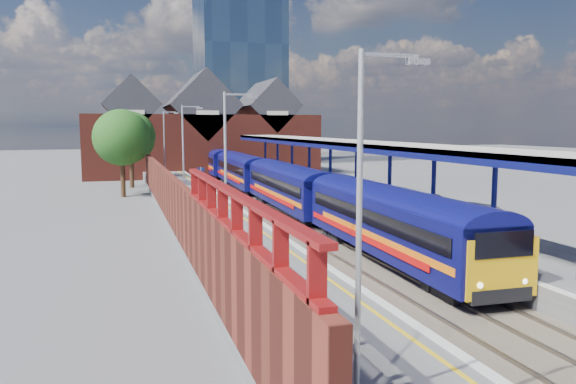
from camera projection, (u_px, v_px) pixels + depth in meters
The scene contains 23 objects.
ground at pixel (248, 201), 49.50m from camera, with size 240.00×240.00×0.00m, color #5B5B5E.
ballast_bed at pixel (280, 218), 40.00m from camera, with size 6.00×76.00×0.06m, color #473D33.
rails at pixel (280, 217), 39.99m from camera, with size 4.51×76.00×0.14m.
left_platform at pixel (203, 215), 38.35m from camera, with size 5.00×76.00×1.00m, color #565659.
right_platform at pixel (357, 208), 41.69m from camera, with size 6.00×76.00×1.00m, color #565659.
coping_left at pixel (236, 206), 38.97m from camera, with size 0.30×76.00×0.05m, color silver.
coping_right at pixel (321, 202), 40.80m from camera, with size 0.30×76.00×0.05m, color silver.
yellow_line at pixel (228, 207), 38.80m from camera, with size 0.14×76.00×0.01m, color yellow.
train at pixel (263, 176), 50.26m from camera, with size 3.16×65.96×3.45m.
canopy at pixel (341, 143), 42.83m from camera, with size 4.50×52.00×4.48m.
lamp_post_a at pixel (366, 206), 10.98m from camera, with size 1.48×0.18×7.00m.
lamp_post_b at pixel (229, 162), 24.27m from camera, with size 1.48×0.18×7.00m.
lamp_post_c at pixel (185, 148), 39.47m from camera, with size 1.48×0.18×7.00m.
lamp_post_d at pixel (166, 142), 54.66m from camera, with size 1.48×0.18×7.00m.
platform_sign at pixel (201, 178), 42.03m from camera, with size 0.55×0.08×2.50m.
brick_wall at pixel (172, 200), 31.23m from camera, with size 0.35×50.00×3.86m.
station_building at pixel (201, 134), 75.45m from camera, with size 30.00×12.12×13.78m.
glass_tower at pixel (239, 47), 97.52m from camera, with size 14.20×14.20×40.30m.
tree_near at pixel (123, 139), 51.47m from camera, with size 5.20×5.20×8.10m.
tree_far at pixel (132, 137), 59.36m from camera, with size 5.20×5.20×8.10m.
parked_car_silver at pixel (481, 216), 30.26m from camera, with size 1.51×4.33×1.43m, color #B7B8BD.
parked_car_dark at pixel (432, 203), 36.38m from camera, with size 1.69×4.16×1.21m, color black.
parked_car_blue at pixel (376, 191), 42.73m from camera, with size 2.03×4.40×1.22m, color navy.
Camera 1 is at (-11.00, -17.95, 6.55)m, focal length 35.00 mm.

